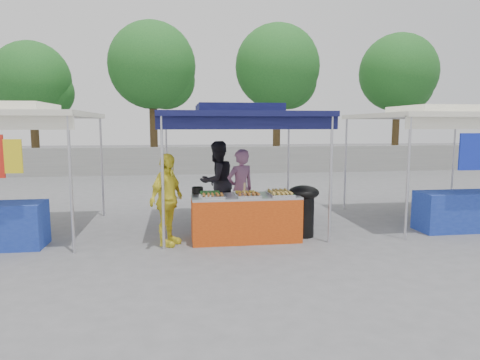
{
  "coord_description": "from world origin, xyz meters",
  "views": [
    {
      "loc": [
        -1.24,
        -7.85,
        2.15
      ],
      "look_at": [
        0.0,
        0.6,
        1.05
      ],
      "focal_mm": 32.0,
      "sensor_mm": 36.0,
      "label": 1
    }
  ],
  "objects": [
    {
      "name": "cooking_pot",
      "position": [
        -0.87,
        0.25,
        0.91
      ],
      "size": [
        0.22,
        0.22,
        0.13
      ],
      "primitive_type": "cylinder",
      "color": "black",
      "rests_on": "vendor_table"
    },
    {
      "name": "tree_0",
      "position": [
        -7.54,
        13.03,
        4.03
      ],
      "size": [
        3.49,
        3.43,
        5.9
      ],
      "color": "#46341B",
      "rests_on": "ground_plane"
    },
    {
      "name": "vendor_woman",
      "position": [
        0.03,
        0.72,
        0.83
      ],
      "size": [
        0.72,
        0.61,
        1.67
      ],
      "primitive_type": "imported",
      "rotation": [
        0.0,
        0.0,
        3.55
      ],
      "color": "#965F84",
      "rests_on": "ground_plane"
    },
    {
      "name": "food_tray_bm",
      "position": [
        0.01,
        -0.01,
        0.88
      ],
      "size": [
        0.42,
        0.3,
        0.07
      ],
      "color": "silver",
      "rests_on": "vendor_table"
    },
    {
      "name": "food_tray_fm",
      "position": [
        0.02,
        -0.34,
        0.88
      ],
      "size": [
        0.42,
        0.3,
        0.07
      ],
      "color": "silver",
      "rests_on": "vendor_table"
    },
    {
      "name": "back_wall",
      "position": [
        0.0,
        11.0,
        0.6
      ],
      "size": [
        40.0,
        0.25,
        1.2
      ],
      "primitive_type": "cube",
      "color": "gray",
      "rests_on": "ground_plane"
    },
    {
      "name": "food_tray_fr",
      "position": [
        0.64,
        -0.34,
        0.88
      ],
      "size": [
        0.42,
        0.3,
        0.07
      ],
      "color": "silver",
      "rests_on": "vendor_table"
    },
    {
      "name": "food_tray_bl",
      "position": [
        -0.66,
        -0.01,
        0.88
      ],
      "size": [
        0.42,
        0.3,
        0.07
      ],
      "color": "silver",
      "rests_on": "vendor_table"
    },
    {
      "name": "tree_3",
      "position": [
        10.27,
        13.33,
        4.67
      ],
      "size": [
        3.97,
        3.97,
        6.83
      ],
      "color": "#46341B",
      "rests_on": "ground_plane"
    },
    {
      "name": "main_canopy",
      "position": [
        0.0,
        0.97,
        2.37
      ],
      "size": [
        3.2,
        3.2,
        2.57
      ],
      "color": "silver",
      "rests_on": "ground_plane"
    },
    {
      "name": "tree_2",
      "position": [
        3.75,
        12.8,
        4.78
      ],
      "size": [
        4.06,
        4.06,
        6.98
      ],
      "color": "#46341B",
      "rests_on": "ground_plane"
    },
    {
      "name": "neighbor_stall_right",
      "position": [
        4.5,
        0.57,
        1.6
      ],
      "size": [
        3.2,
        3.2,
        2.57
      ],
      "color": "silver",
      "rests_on": "ground_plane"
    },
    {
      "name": "crate_stacked",
      "position": [
        0.33,
        0.5,
        0.41
      ],
      "size": [
        0.44,
        0.31,
        0.26
      ],
      "primitive_type": "cube",
      "color": "#152CB1",
      "rests_on": "crate_right"
    },
    {
      "name": "wok_burner",
      "position": [
        1.15,
        -0.0,
        0.59
      ],
      "size": [
        0.6,
        0.6,
        1.0
      ],
      "rotation": [
        0.0,
        0.0,
        -0.17
      ],
      "color": "black",
      "rests_on": "ground_plane"
    },
    {
      "name": "food_tray_br",
      "position": [
        0.64,
        -0.01,
        0.88
      ],
      "size": [
        0.42,
        0.3,
        0.07
      ],
      "color": "silver",
      "rests_on": "vendor_table"
    },
    {
      "name": "crate_left",
      "position": [
        -0.28,
        0.55,
        0.13
      ],
      "size": [
        0.44,
        0.31,
        0.26
      ],
      "primitive_type": "cube",
      "color": "#152CB1",
      "rests_on": "ground_plane"
    },
    {
      "name": "crate_right",
      "position": [
        0.33,
        0.5,
        0.14
      ],
      "size": [
        0.47,
        0.33,
        0.28
      ],
      "primitive_type": "cube",
      "color": "#152CB1",
      "rests_on": "ground_plane"
    },
    {
      "name": "skewer_cup",
      "position": [
        -0.06,
        -0.37,
        0.89
      ],
      "size": [
        0.07,
        0.07,
        0.09
      ],
      "primitive_type": "cylinder",
      "color": "silver",
      "rests_on": "vendor_table"
    },
    {
      "name": "ground_plane",
      "position": [
        0.0,
        0.0,
        0.0
      ],
      "size": [
        80.0,
        80.0,
        0.0
      ],
      "primitive_type": "plane",
      "color": "slate"
    },
    {
      "name": "customer_person",
      "position": [
        -1.44,
        -0.23,
        0.83
      ],
      "size": [
        0.84,
        1.04,
        1.66
      ],
      "primitive_type": "imported",
      "rotation": [
        0.0,
        0.0,
        1.03
      ],
      "color": "yellow",
      "rests_on": "ground_plane"
    },
    {
      "name": "tree_1",
      "position": [
        -2.18,
        12.83,
        4.73
      ],
      "size": [
        4.02,
        4.02,
        6.91
      ],
      "color": "#46341B",
      "rests_on": "ground_plane"
    },
    {
      "name": "food_tray_fl",
      "position": [
        -0.63,
        -0.33,
        0.88
      ],
      "size": [
        0.42,
        0.3,
        0.07
      ],
      "color": "silver",
      "rests_on": "vendor_table"
    },
    {
      "name": "vendor_table",
      "position": [
        0.0,
        -0.1,
        0.43
      ],
      "size": [
        2.0,
        0.8,
        0.85
      ],
      "color": "#D34813",
      "rests_on": "ground_plane"
    },
    {
      "name": "helper_man",
      "position": [
        -0.37,
        1.6,
        0.9
      ],
      "size": [
        1.11,
        1.05,
        1.8
      ],
      "primitive_type": "imported",
      "rotation": [
        0.0,
        0.0,
        3.73
      ],
      "color": "black",
      "rests_on": "ground_plane"
    }
  ]
}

